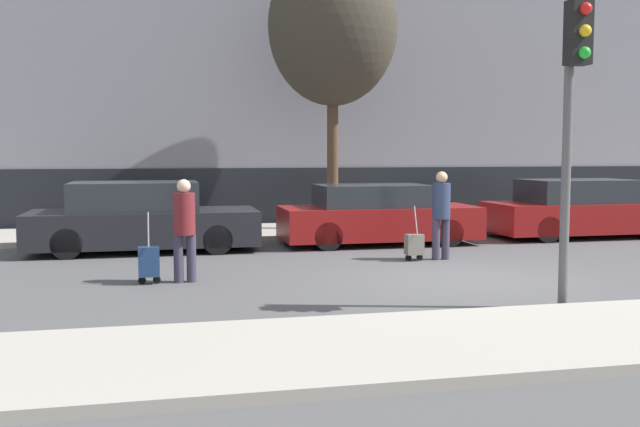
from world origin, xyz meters
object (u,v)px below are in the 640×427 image
Objects in this scene: bare_tree_near_crossing at (333,27)px; parked_car_2 at (582,210)px; trolley_left at (149,262)px; pedestrian_right at (441,210)px; parked_bicycle at (427,212)px; trolley_right at (414,244)px; parked_car_1 at (377,216)px; traffic_light at (573,93)px; pedestrian_left at (184,224)px; parked_car_0 at (142,219)px.

parked_car_2 is at bearing -20.46° from bare_tree_near_crossing.
bare_tree_near_crossing is (4.43, 6.13, 4.77)m from trolley_left.
pedestrian_right is 4.87m from parked_bicycle.
parked_car_2 is 5.91m from trolley_right.
pedestrian_right is (0.51, -2.43, 0.32)m from parked_car_1.
traffic_light is 0.56× the size of bare_tree_near_crossing.
parked_bicycle is (2.03, 2.18, -0.14)m from parked_car_1.
pedestrian_left is at bearing -122.41° from bare_tree_near_crossing.
trolley_left is 1.08× the size of trolley_right.
parked_bicycle is at bearing 67.94° from pedestrian_right.
parked_car_0 is 6.09m from pedestrian_right.
parked_car_2 is at bearing 56.04° from traffic_light.
parked_bicycle is 5.25m from bare_tree_near_crossing.
pedestrian_left is at bearing -78.86° from parked_car_0.
parked_bicycle is at bearing 80.12° from traffic_light.
trolley_left is 0.29× the size of traffic_light.
bare_tree_near_crossing reaches higher than pedestrian_left.
trolley_right is at bearing -85.08° from bare_tree_near_crossing.
pedestrian_right is at bearing -108.15° from parked_bicycle.
bare_tree_near_crossing is at bearing 159.54° from parked_car_2.
parked_bicycle is (-3.19, 1.96, -0.16)m from parked_car_2.
parked_car_1 is 3.85× the size of trolley_left.
pedestrian_right is (5.58, -2.43, 0.28)m from parked_car_0.
traffic_light reaches higher than pedestrian_left.
pedestrian_left reaches higher than parked_car_1.
parked_bicycle is at bearing 47.16° from parked_car_1.
trolley_left is at bearing -169.65° from pedestrian_right.
traffic_light is at bearing -86.23° from parked_car_1.
parked_car_1 is 0.62× the size of bare_tree_near_crossing.
parked_car_2 is at bearing 21.71° from trolley_left.
bare_tree_near_crossing is at bearing 54.82° from pedestrian_left.
bare_tree_near_crossing is at bearing 26.80° from parked_car_0.
pedestrian_right is 0.43× the size of traffic_light.
trolley_right is (4.29, 1.30, -0.61)m from pedestrian_left.
parked_car_2 reaches higher than trolley_right.
parked_car_0 is at bearing 128.83° from traffic_light.
traffic_light reaches higher than parked_car_0.
pedestrian_left is 4.52m from trolley_right.
parked_car_1 is 0.94× the size of parked_car_2.
parked_bicycle is at bearing 148.44° from parked_car_2.
pedestrian_left is 5.99m from traffic_light.
parked_car_0 reaches higher than parked_bicycle.
parked_car_2 is (10.28, 0.22, -0.02)m from parked_car_0.
pedestrian_right is at bearing -78.58° from bare_tree_near_crossing.
pedestrian_right reaches higher than pedestrian_left.
parked_bicycle is (1.51, 4.61, -0.46)m from pedestrian_right.
parked_car_1 reaches higher than trolley_right.
parked_car_1 is (5.07, -0.00, -0.04)m from parked_car_0.
parked_car_1 is at bearing -132.84° from parked_bicycle.
parked_car_2 is 2.61× the size of parked_bicycle.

